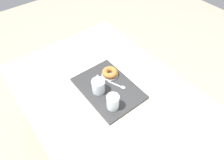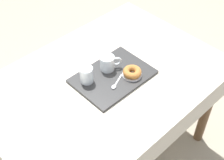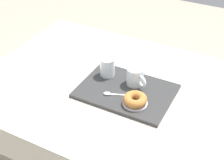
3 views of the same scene
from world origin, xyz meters
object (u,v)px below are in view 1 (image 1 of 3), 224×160
at_px(serving_tray, 108,88).
at_px(donut_plate_left, 110,75).
at_px(dining_table, 109,104).
at_px(tea_mug_left, 98,86).
at_px(teaspoon_near, 121,87).
at_px(sugar_donut_left, 110,72).
at_px(water_glass_near, 113,102).

height_order(serving_tray, donut_plate_left, donut_plate_left).
bearing_deg(dining_table, tea_mug_left, 32.95).
relative_size(serving_tray, teaspoon_near, 3.52).
height_order(dining_table, sugar_donut_left, sugar_donut_left).
bearing_deg(teaspoon_near, serving_tray, -147.77).
bearing_deg(tea_mug_left, serving_tray, -106.13).
distance_m(donut_plate_left, teaspoon_near, 0.13).
xyz_separation_m(serving_tray, donut_plate_left, (0.08, -0.07, 0.01)).
xyz_separation_m(water_glass_near, donut_plate_left, (0.21, -0.14, -0.04)).
bearing_deg(sugar_donut_left, tea_mug_left, 114.14).
xyz_separation_m(dining_table, water_glass_near, (-0.09, 0.04, 0.16)).
relative_size(sugar_donut_left, teaspoon_near, 0.86).
bearing_deg(water_glass_near, sugar_donut_left, -33.64).
bearing_deg(water_glass_near, dining_table, -25.41).
xyz_separation_m(serving_tray, teaspoon_near, (-0.05, -0.07, 0.01)).
bearing_deg(tea_mug_left, dining_table, -147.05).
bearing_deg(sugar_donut_left, donut_plate_left, 0.00).
distance_m(dining_table, tea_mug_left, 0.17).
bearing_deg(serving_tray, teaspoon_near, -125.86).
distance_m(tea_mug_left, teaspoon_near, 0.15).
xyz_separation_m(dining_table, donut_plate_left, (0.12, -0.10, 0.12)).
relative_size(dining_table, serving_tray, 3.16).
bearing_deg(water_glass_near, serving_tray, -26.38).
relative_size(water_glass_near, teaspoon_near, 0.76).
distance_m(serving_tray, sugar_donut_left, 0.11).
xyz_separation_m(sugar_donut_left, teaspoon_near, (-0.13, 0.01, -0.02)).
relative_size(tea_mug_left, teaspoon_near, 0.94).
relative_size(serving_tray, sugar_donut_left, 4.11).
bearing_deg(teaspoon_near, sugar_donut_left, 154.44).
relative_size(tea_mug_left, donut_plate_left, 1.04).
height_order(serving_tray, water_glass_near, water_glass_near).
distance_m(dining_table, donut_plate_left, 0.19).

